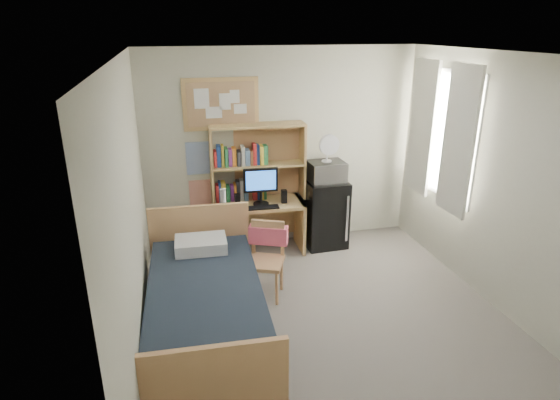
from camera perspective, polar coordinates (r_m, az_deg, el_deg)
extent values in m
cube|color=gray|center=(4.90, 6.45, -14.99)|extent=(3.60, 4.20, 0.02)
cube|color=silver|center=(4.01, 7.99, 17.09)|extent=(3.60, 4.20, 0.02)
cube|color=beige|center=(6.19, 0.24, 6.23)|extent=(3.60, 0.04, 2.60)
cube|color=beige|center=(2.67, 23.95, -16.42)|extent=(3.60, 0.04, 2.60)
cube|color=beige|center=(4.03, -17.56, -2.73)|extent=(0.04, 4.20, 2.60)
cube|color=beige|center=(5.18, 26.10, 1.23)|extent=(0.04, 4.20, 2.60)
cube|color=white|center=(6.01, 19.03, 7.61)|extent=(0.10, 1.40, 1.70)
cube|color=silver|center=(5.67, 20.91, 6.66)|extent=(0.04, 0.55, 1.70)
cube|color=silver|center=(6.32, 16.88, 8.45)|extent=(0.04, 0.55, 1.70)
cube|color=tan|center=(5.91, -7.21, 11.53)|extent=(0.94, 0.03, 0.64)
cube|color=#2A52A8|center=(6.03, -9.96, 5.04)|extent=(0.30, 0.01, 0.42)
cube|color=red|center=(6.17, -9.70, 0.83)|extent=(0.28, 0.01, 0.36)
cube|color=tan|center=(6.15, -2.38, -3.32)|extent=(1.12, 0.60, 0.69)
cube|color=tan|center=(5.12, -1.83, -7.55)|extent=(0.55, 0.55, 0.84)
cube|color=black|center=(6.34, 5.41, -1.56)|extent=(0.55, 0.55, 0.91)
cube|color=black|center=(4.56, -9.00, -13.47)|extent=(1.17, 2.19, 0.59)
cube|color=tan|center=(6.01, -2.72, 4.59)|extent=(1.22, 0.36, 0.99)
cube|color=black|center=(5.89, -2.36, 1.58)|extent=(0.44, 0.05, 0.46)
cube|color=black|center=(5.83, -2.11, -0.92)|extent=(0.41, 0.15, 0.02)
cube|color=black|center=(5.90, -5.22, -0.01)|extent=(0.07, 0.07, 0.16)
cube|color=black|center=(5.99, 0.49, 0.44)|extent=(0.07, 0.07, 0.17)
cylinder|color=white|center=(5.83, -6.94, 0.16)|extent=(0.08, 0.08, 0.25)
cube|color=#E5576E|center=(5.19, -1.43, -4.27)|extent=(0.45, 0.29, 0.21)
cube|color=silver|center=(6.12, 5.66, 3.48)|extent=(0.47, 0.36, 0.26)
cylinder|color=white|center=(6.04, 5.76, 6.17)|extent=(0.27, 0.27, 0.33)
cube|color=white|center=(5.04, -9.62, -5.35)|extent=(0.55, 0.40, 0.13)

